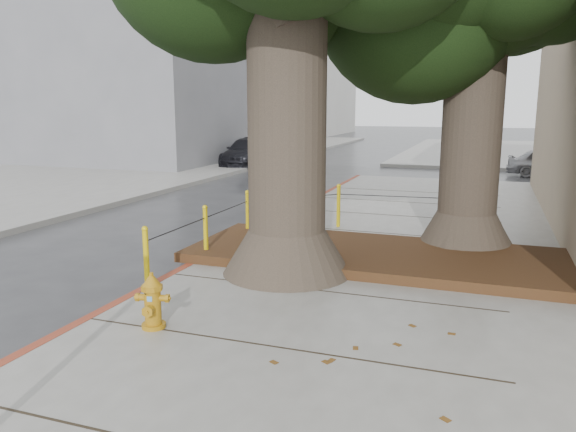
{
  "coord_description": "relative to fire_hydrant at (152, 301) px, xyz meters",
  "views": [
    {
      "loc": [
        2.61,
        -5.4,
        2.77
      ],
      "look_at": [
        -0.22,
        2.54,
        1.1
      ],
      "focal_mm": 35.0,
      "sensor_mm": 36.0,
      "label": 1
    }
  ],
  "objects": [
    {
      "name": "sidewalk_far",
      "position": [
        7.04,
        29.98,
        -0.41
      ],
      "size": [
        16.0,
        20.0,
        0.15
      ],
      "primitive_type": "cube",
      "color": "slate",
      "rests_on": "ground"
    },
    {
      "name": "fire_hydrant",
      "position": [
        0.0,
        0.0,
        0.0
      ],
      "size": [
        0.37,
        0.35,
        0.69
      ],
      "rotation": [
        0.0,
        0.0,
        0.23
      ],
      "color": "#B47B12",
      "rests_on": "sidewalk_main"
    },
    {
      "name": "car_silver",
      "position": [
        5.99,
        18.58,
        0.08
      ],
      "size": [
        3.34,
        1.46,
        1.12
      ],
      "primitive_type": "imported",
      "rotation": [
        0.0,
        0.0,
        1.53
      ],
      "color": "gray",
      "rests_on": "ground"
    },
    {
      "name": "building_far_grey",
      "position": [
        -13.96,
        21.98,
        5.52
      ],
      "size": [
        12.0,
        16.0,
        12.0
      ],
      "primitive_type": "cube",
      "color": "slate",
      "rests_on": "ground"
    },
    {
      "name": "curb_red",
      "position": [
        -0.96,
        2.48,
        -0.41
      ],
      "size": [
        0.14,
        26.0,
        0.16
      ],
      "primitive_type": "cube",
      "color": "maroon",
      "rests_on": "ground"
    },
    {
      "name": "planter_bed",
      "position": [
        1.94,
        3.88,
        -0.25
      ],
      "size": [
        6.4,
        2.6,
        0.16
      ],
      "primitive_type": "cube",
      "color": "black",
      "rests_on": "sidewalk_main"
    },
    {
      "name": "ground",
      "position": [
        1.04,
        -0.02,
        -0.48
      ],
      "size": [
        140.0,
        140.0,
        0.0
      ],
      "primitive_type": "plane",
      "color": "#28282B",
      "rests_on": "ground"
    },
    {
      "name": "bollard_ring",
      "position": [
        0.17,
        4.36,
        0.18
      ],
      "size": [
        3.79,
        5.39,
        0.95
      ],
      "color": "gold",
      "rests_on": "sidewalk_main"
    },
    {
      "name": "building_far_white",
      "position": [
        -15.96,
        44.98,
        7.02
      ],
      "size": [
        12.0,
        18.0,
        15.0
      ],
      "primitive_type": "cube",
      "color": "silver",
      "rests_on": "ground"
    },
    {
      "name": "car_dark",
      "position": [
        -6.78,
        18.32,
        0.15
      ],
      "size": [
        2.34,
        4.54,
        1.26
      ],
      "primitive_type": "imported",
      "rotation": [
        0.0,
        0.0,
        0.14
      ],
      "color": "black",
      "rests_on": "ground"
    }
  ]
}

